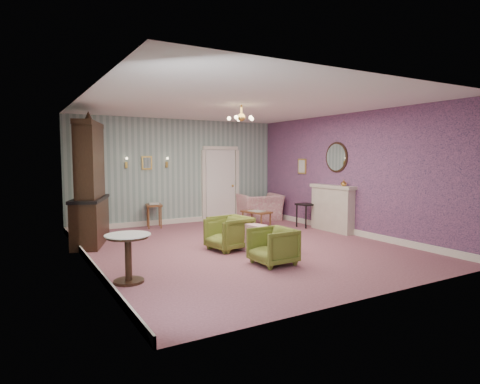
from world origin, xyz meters
TOP-DOWN VIEW (x-y plane):
  - floor at (0.00, 0.00)m, footprint 7.00×7.00m
  - ceiling at (0.00, 0.00)m, footprint 7.00×7.00m
  - wall_back at (0.00, 3.50)m, footprint 6.00×0.00m
  - wall_front at (0.00, -3.50)m, footprint 6.00×0.00m
  - wall_left at (-3.00, 0.00)m, footprint 0.00×7.00m
  - wall_right at (3.00, 0.00)m, footprint 0.00×7.00m
  - wall_right_floral at (2.98, 0.00)m, footprint 0.00×7.00m
  - door at (1.30, 3.46)m, footprint 1.12×0.12m
  - olive_chair_a at (-0.22, -1.47)m, footprint 0.66×0.70m
  - olive_chair_b at (-0.30, -0.09)m, footprint 0.76×0.80m
  - olive_chair_c at (-0.39, -0.09)m, footprint 0.74×0.77m
  - sofa_chintz at (0.18, -0.08)m, footprint 0.77×1.98m
  - wingback_chair at (2.28, 2.82)m, footprint 1.29×0.96m
  - dresser at (-2.65, 1.82)m, footprint 1.10×1.74m
  - fireplace at (2.86, 0.40)m, footprint 0.30×1.40m
  - mantel_vase at (2.84, 0.00)m, footprint 0.15×0.15m
  - oval_mirror at (2.96, 0.40)m, footprint 0.04×0.76m
  - framed_print at (2.97, 1.75)m, footprint 0.04×0.34m
  - coffee_table at (1.63, 2.00)m, footprint 0.63×0.89m
  - side_table_black at (2.65, 1.17)m, footprint 0.46×0.46m
  - pedestal_table at (-2.65, -1.25)m, footprint 0.83×0.83m
  - nesting_table at (-0.83, 3.15)m, footprint 0.50×0.59m
  - gilt_mirror_back at (-0.90, 3.46)m, footprint 0.28×0.06m
  - sconce_left at (-1.45, 3.44)m, footprint 0.16×0.12m
  - sconce_right at (-0.35, 3.44)m, footprint 0.16×0.12m
  - chandelier at (0.00, 0.00)m, footprint 0.56×0.56m
  - burgundy_cushion at (2.23, 2.67)m, footprint 0.41×0.28m

SIDE VIEW (x-z plane):
  - floor at x=0.00m, z-range 0.00..0.00m
  - coffee_table at x=1.63m, z-range 0.00..0.41m
  - side_table_black at x=2.65m, z-range 0.00..0.63m
  - nesting_table at x=-0.83m, z-range 0.00..0.67m
  - olive_chair_a at x=-0.22m, z-range 0.00..0.70m
  - olive_chair_c at x=-0.39m, z-range 0.00..0.70m
  - pedestal_table at x=-2.65m, z-range 0.00..0.73m
  - olive_chair_b at x=-0.30m, z-range 0.00..0.74m
  - sofa_chintz at x=0.18m, z-range 0.00..0.76m
  - burgundy_cushion at x=2.23m, z-range 0.28..0.68m
  - wingback_chair at x=2.28m, z-range 0.00..1.02m
  - fireplace at x=2.86m, z-range 0.00..1.16m
  - door at x=1.30m, z-range 0.00..2.16m
  - mantel_vase at x=2.84m, z-range 1.16..1.31m
  - dresser at x=-2.65m, z-range 0.00..2.74m
  - wall_back at x=0.00m, z-range -1.55..4.45m
  - wall_front at x=0.00m, z-range -1.55..4.45m
  - wall_left at x=-3.00m, z-range -2.05..4.95m
  - wall_right at x=3.00m, z-range -2.05..4.95m
  - wall_right_floral at x=2.98m, z-range -2.05..4.95m
  - framed_print at x=2.97m, z-range 1.39..1.81m
  - gilt_mirror_back at x=-0.90m, z-range 1.52..1.88m
  - sconce_left at x=-1.45m, z-range 1.55..1.85m
  - sconce_right at x=-0.35m, z-range 1.55..1.85m
  - oval_mirror at x=2.96m, z-range 1.43..2.27m
  - chandelier at x=0.00m, z-range 2.45..2.81m
  - ceiling at x=0.00m, z-range 2.90..2.90m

